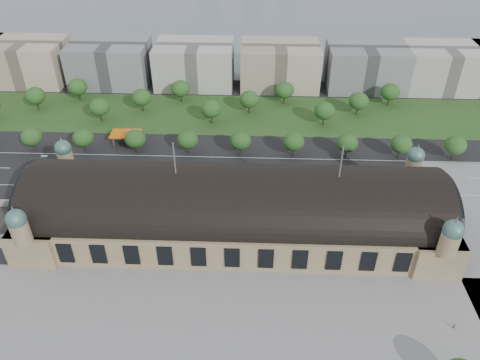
{
  "coord_description": "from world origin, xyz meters",
  "views": [
    {
      "loc": [
        6.75,
        -129.46,
        115.12
      ],
      "look_at": [
        1.28,
        13.12,
        14.0
      ],
      "focal_mm": 35.0,
      "sensor_mm": 36.0,
      "label": 1
    }
  ],
  "objects_px": {
    "traffic_car_3": "(197,169)",
    "traffic_car_1": "(58,163)",
    "parked_car_3": "(158,188)",
    "bus_east": "(305,186)",
    "parked_car_5": "(135,188)",
    "bus_west": "(189,179)",
    "parked_car_4": "(147,188)",
    "pedestrian_1": "(454,326)",
    "parked_car_0": "(110,188)",
    "parked_car_6": "(194,192)",
    "petrol_station": "(130,134)",
    "traffic_car_4": "(264,187)",
    "parked_car_2": "(97,192)",
    "traffic_car_6": "(447,191)",
    "traffic_car_2": "(92,171)",
    "bus_mid": "(272,179)"
  },
  "relations": [
    {
      "from": "bus_east",
      "to": "traffic_car_6",
      "type": "bearing_deg",
      "value": -86.24
    },
    {
      "from": "traffic_car_1",
      "to": "traffic_car_4",
      "type": "xyz_separation_m",
      "value": [
        91.94,
        -14.31,
        -0.18
      ]
    },
    {
      "from": "parked_car_2",
      "to": "pedestrian_1",
      "type": "height_order",
      "value": "pedestrian_1"
    },
    {
      "from": "parked_car_3",
      "to": "parked_car_4",
      "type": "height_order",
      "value": "parked_car_3"
    },
    {
      "from": "traffic_car_4",
      "to": "parked_car_5",
      "type": "relative_size",
      "value": 0.64
    },
    {
      "from": "traffic_car_6",
      "to": "bus_east",
      "type": "height_order",
      "value": "bus_east"
    },
    {
      "from": "parked_car_2",
      "to": "bus_west",
      "type": "distance_m",
      "value": 37.82
    },
    {
      "from": "traffic_car_3",
      "to": "traffic_car_1",
      "type": "bearing_deg",
      "value": 86.83
    },
    {
      "from": "traffic_car_4",
      "to": "parked_car_0",
      "type": "distance_m",
      "value": 63.85
    },
    {
      "from": "petrol_station",
      "to": "parked_car_0",
      "type": "distance_m",
      "value": 41.29
    },
    {
      "from": "parked_car_3",
      "to": "parked_car_6",
      "type": "bearing_deg",
      "value": 50.14
    },
    {
      "from": "traffic_car_1",
      "to": "parked_car_0",
      "type": "bearing_deg",
      "value": -116.76
    },
    {
      "from": "bus_east",
      "to": "parked_car_5",
      "type": "bearing_deg",
      "value": 95.78
    },
    {
      "from": "petrol_station",
      "to": "parked_car_4",
      "type": "bearing_deg",
      "value": -68.07
    },
    {
      "from": "traffic_car_1",
      "to": "bus_east",
      "type": "bearing_deg",
      "value": -92.58
    },
    {
      "from": "traffic_car_6",
      "to": "parked_car_3",
      "type": "bearing_deg",
      "value": -90.34
    },
    {
      "from": "parked_car_4",
      "to": "pedestrian_1",
      "type": "distance_m",
      "value": 122.62
    },
    {
      "from": "parked_car_5",
      "to": "bus_mid",
      "type": "distance_m",
      "value": 57.31
    },
    {
      "from": "parked_car_4",
      "to": "bus_mid",
      "type": "height_order",
      "value": "bus_mid"
    },
    {
      "from": "parked_car_6",
      "to": "pedestrian_1",
      "type": "distance_m",
      "value": 104.83
    },
    {
      "from": "parked_car_0",
      "to": "bus_west",
      "type": "distance_m",
      "value": 32.62
    },
    {
      "from": "bus_west",
      "to": "parked_car_5",
      "type": "bearing_deg",
      "value": 105.43
    },
    {
      "from": "parked_car_2",
      "to": "bus_mid",
      "type": "relative_size",
      "value": 0.42
    },
    {
      "from": "petrol_station",
      "to": "traffic_car_1",
      "type": "relative_size",
      "value": 2.81
    },
    {
      "from": "parked_car_5",
      "to": "parked_car_6",
      "type": "xyz_separation_m",
      "value": [
        24.58,
        -2.01,
        -0.05
      ]
    },
    {
      "from": "traffic_car_6",
      "to": "bus_west",
      "type": "distance_m",
      "value": 106.89
    },
    {
      "from": "petrol_station",
      "to": "traffic_car_4",
      "type": "height_order",
      "value": "petrol_station"
    },
    {
      "from": "traffic_car_1",
      "to": "traffic_car_3",
      "type": "xyz_separation_m",
      "value": [
        62.51,
        -1.99,
        -0.03
      ]
    },
    {
      "from": "petrol_station",
      "to": "parked_car_4",
      "type": "relative_size",
      "value": 3.53
    },
    {
      "from": "traffic_car_4",
      "to": "parked_car_5",
      "type": "bearing_deg",
      "value": -90.66
    },
    {
      "from": "parked_car_5",
      "to": "bus_east",
      "type": "relative_size",
      "value": 0.46
    },
    {
      "from": "traffic_car_3",
      "to": "parked_car_4",
      "type": "relative_size",
      "value": 1.37
    },
    {
      "from": "traffic_car_1",
      "to": "petrol_station",
      "type": "bearing_deg",
      "value": -43.78
    },
    {
      "from": "petrol_station",
      "to": "parked_car_6",
      "type": "bearing_deg",
      "value": -50.14
    },
    {
      "from": "traffic_car_4",
      "to": "parked_car_2",
      "type": "height_order",
      "value": "parked_car_2"
    },
    {
      "from": "parked_car_6",
      "to": "parked_car_2",
      "type": "bearing_deg",
      "value": -121.96
    },
    {
      "from": "parked_car_5",
      "to": "bus_east",
      "type": "xyz_separation_m",
      "value": [
        70.0,
        2.7,
        0.97
      ]
    },
    {
      "from": "traffic_car_1",
      "to": "parked_car_5",
      "type": "height_order",
      "value": "traffic_car_1"
    },
    {
      "from": "traffic_car_3",
      "to": "pedestrian_1",
      "type": "relative_size",
      "value": 2.84
    },
    {
      "from": "parked_car_5",
      "to": "bus_west",
      "type": "bearing_deg",
      "value": 67.41
    },
    {
      "from": "traffic_car_3",
      "to": "bus_east",
      "type": "distance_m",
      "value": 47.66
    },
    {
      "from": "parked_car_3",
      "to": "bus_east",
      "type": "height_order",
      "value": "bus_east"
    },
    {
      "from": "traffic_car_2",
      "to": "pedestrian_1",
      "type": "xyz_separation_m",
      "value": [
        130.09,
        -76.22,
        0.15
      ]
    },
    {
      "from": "pedestrian_1",
      "to": "traffic_car_4",
      "type": "bearing_deg",
      "value": 54.52
    },
    {
      "from": "traffic_car_2",
      "to": "parked_car_6",
      "type": "bearing_deg",
      "value": 70.07
    },
    {
      "from": "parked_car_6",
      "to": "bus_west",
      "type": "distance_m",
      "value": 8.87
    },
    {
      "from": "traffic_car_4",
      "to": "parked_car_0",
      "type": "bearing_deg",
      "value": -90.95
    },
    {
      "from": "parked_car_3",
      "to": "bus_east",
      "type": "distance_m",
      "value": 60.68
    },
    {
      "from": "traffic_car_4",
      "to": "bus_east",
      "type": "distance_m",
      "value": 16.58
    },
    {
      "from": "traffic_car_6",
      "to": "bus_mid",
      "type": "xyz_separation_m",
      "value": [
        -71.61,
        4.34,
        1.2
      ]
    }
  ]
}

